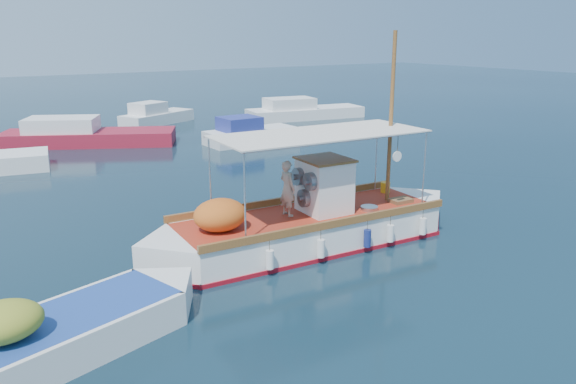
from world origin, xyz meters
TOP-DOWN VIEW (x-y plane):
  - ground at (0.00, 0.00)m, footprint 160.00×160.00m
  - fishing_caique at (-0.56, 0.31)m, footprint 10.73×3.41m
  - dinghy at (-8.41, -2.07)m, footprint 6.81×3.35m
  - bg_boat_n at (-2.38, 20.49)m, footprint 9.91×6.83m
  - bg_boat_ne at (5.95, 15.74)m, footprint 5.56×2.41m
  - bg_boat_e at (14.07, 22.17)m, footprint 9.15×3.95m
  - bg_boat_far_n at (3.84, 25.67)m, footprint 5.91×4.25m

SIDE VIEW (x-z plane):
  - ground at x=0.00m, z-range 0.00..0.00m
  - dinghy at x=-8.41m, z-range -0.50..1.23m
  - bg_boat_ne at x=5.95m, z-range -0.41..1.39m
  - bg_boat_e at x=14.07m, z-range -0.41..1.39m
  - bg_boat_far_n at x=3.84m, z-range -0.41..1.39m
  - bg_boat_n at x=-2.38m, z-range -0.41..1.39m
  - fishing_caique at x=-0.56m, z-range -2.70..3.85m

